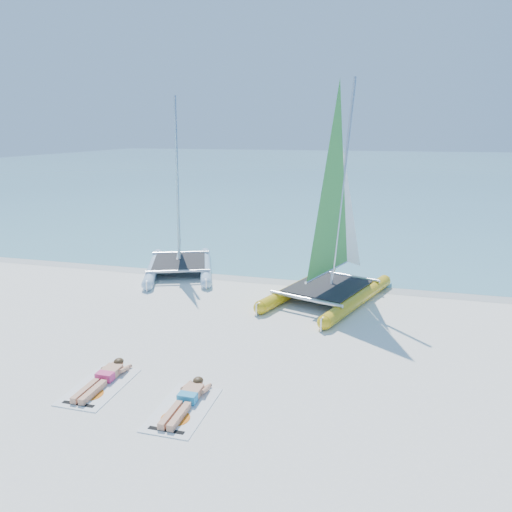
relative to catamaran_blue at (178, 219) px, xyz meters
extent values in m
plane|color=silver|center=(4.01, -5.53, -2.02)|extent=(140.00, 140.00, 0.00)
cube|color=#7BCECA|center=(4.01, 57.47, -2.02)|extent=(140.00, 115.00, 0.01)
cube|color=beige|center=(4.01, -0.03, -2.02)|extent=(140.00, 1.40, 0.01)
cylinder|color=#A3BBD6|center=(-0.89, -0.46, -1.83)|extent=(1.99, 4.29, 0.39)
cone|color=#A3BBD6|center=(-1.78, 1.83, -1.83)|extent=(0.56, 0.67, 0.37)
cylinder|color=#A3BBD6|center=(0.96, 0.27, -1.83)|extent=(1.99, 4.29, 0.39)
cone|color=#A3BBD6|center=(0.07, 2.55, -1.83)|extent=(0.56, 0.67, 0.37)
cube|color=black|center=(0.04, -0.10, -1.60)|extent=(2.68, 2.98, 0.03)
cylinder|color=silver|center=(-0.25, 0.65, 1.46)|extent=(0.51, 1.12, 6.14)
cylinder|color=gold|center=(4.92, -1.45, -1.82)|extent=(1.90, 4.58, 0.41)
cone|color=gold|center=(5.75, 1.00, -1.82)|extent=(0.57, 0.69, 0.39)
cylinder|color=gold|center=(6.91, -2.12, -1.82)|extent=(1.90, 4.58, 0.41)
cone|color=gold|center=(7.74, 0.33, -1.82)|extent=(0.57, 0.69, 0.39)
cube|color=black|center=(5.92, -1.79, -1.58)|extent=(2.74, 3.09, 0.03)
cylinder|color=silver|center=(6.19, -0.99, 1.65)|extent=(0.49, 1.20, 6.46)
cube|color=white|center=(1.98, -8.71, -2.01)|extent=(1.00, 1.85, 0.02)
cube|color=tan|center=(1.98, -8.28, -1.90)|extent=(0.36, 0.55, 0.17)
cube|color=#D83370|center=(1.98, -8.48, -1.90)|extent=(0.37, 0.22, 0.17)
cube|color=tan|center=(1.98, -9.08, -1.94)|extent=(0.31, 0.85, 0.13)
sphere|color=tan|center=(1.98, -7.91, -1.86)|extent=(0.21, 0.21, 0.21)
ellipsoid|color=#3C2915|center=(1.98, -7.90, -1.82)|extent=(0.22, 0.24, 0.15)
cube|color=white|center=(4.05, -9.06, -2.01)|extent=(1.00, 1.85, 0.02)
cube|color=tan|center=(4.05, -8.63, -1.90)|extent=(0.36, 0.55, 0.17)
cube|color=#238CBC|center=(4.05, -8.83, -1.90)|extent=(0.37, 0.22, 0.17)
cube|color=tan|center=(4.05, -9.43, -1.94)|extent=(0.31, 0.85, 0.13)
sphere|color=tan|center=(4.05, -8.26, -1.86)|extent=(0.21, 0.21, 0.21)
ellipsoid|color=#3C2915|center=(4.05, -8.25, -1.82)|extent=(0.22, 0.24, 0.15)
camera|label=1|loc=(7.72, -17.06, 3.28)|focal=35.00mm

